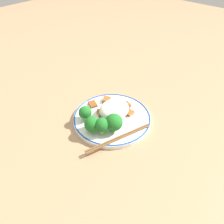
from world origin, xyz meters
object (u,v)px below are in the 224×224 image
Objects in this scene: plate at (112,118)px; chopsticks at (119,138)px; broccoli_back_right at (102,125)px; broccoli_mid_left at (114,122)px; broccoli_back_left at (85,113)px; broccoli_back_center at (91,124)px.

chopsticks reaches higher than plate.
broccoli_back_right is at bearing 20.50° from plate.
broccoli_back_right is 0.04m from broccoli_mid_left.
broccoli_back_right is (0.07, 0.03, 0.04)m from plate.
chopsticks is (-0.01, 0.13, -0.03)m from broccoli_back_left.
broccoli_back_center reaches higher than chopsticks.
plate is at bearing -132.63° from broccoli_mid_left.
broccoli_back_left is at bearing -76.98° from broccoli_mid_left.
broccoli_back_center is 0.07m from broccoli_mid_left.
plate is at bearing 140.95° from broccoli_back_left.
broccoli_back_center is 0.87× the size of broccoli_mid_left.
plate is 4.79× the size of broccoli_back_center.
chopsticks is (0.01, 0.03, -0.03)m from broccoli_mid_left.
plate is 0.07m from broccoli_mid_left.
broccoli_back_right is at bearing 112.78° from broccoli_back_center.
broccoli_mid_left is at bearing 131.39° from broccoli_back_center.
plate is at bearing -159.50° from broccoli_back_right.
broccoli_back_left is 0.24× the size of chopsticks.
broccoli_back_right is (0.01, 0.08, 0.00)m from broccoli_back_left.
broccoli_mid_left reaches higher than plate.
broccoli_mid_left is (-0.03, 0.02, 0.00)m from broccoli_back_right.
broccoli_back_center reaches higher than plate.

